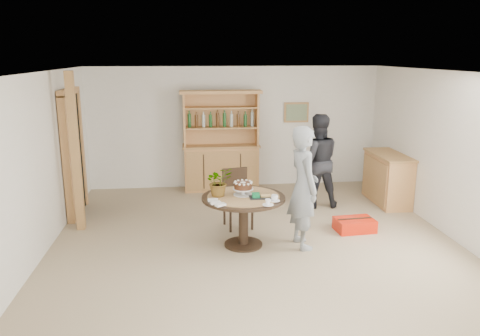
% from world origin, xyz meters
% --- Properties ---
extents(ground, '(7.00, 7.00, 0.00)m').
position_xyz_m(ground, '(0.00, 0.00, 0.00)').
color(ground, tan).
rests_on(ground, ground).
extents(room_shell, '(6.04, 7.04, 2.52)m').
position_xyz_m(room_shell, '(0.00, 0.01, 1.74)').
color(room_shell, white).
rests_on(room_shell, ground).
extents(doorway, '(0.13, 1.10, 2.18)m').
position_xyz_m(doorway, '(-2.93, 2.00, 1.11)').
color(doorway, black).
rests_on(doorway, ground).
extents(pine_post, '(0.12, 0.12, 2.50)m').
position_xyz_m(pine_post, '(-2.70, 1.20, 1.25)').
color(pine_post, '#B97F4E').
rests_on(pine_post, ground).
extents(hutch, '(1.62, 0.54, 2.04)m').
position_xyz_m(hutch, '(-0.30, 3.24, 0.69)').
color(hutch, tan).
rests_on(hutch, ground).
extents(sideboard, '(0.54, 1.26, 0.94)m').
position_xyz_m(sideboard, '(2.74, 2.00, 0.47)').
color(sideboard, tan).
rests_on(sideboard, ground).
extents(dining_table, '(1.20, 1.20, 0.76)m').
position_xyz_m(dining_table, '(-0.19, 0.26, 0.60)').
color(dining_table, black).
rests_on(dining_table, ground).
extents(dining_chair, '(0.49, 0.49, 0.95)m').
position_xyz_m(dining_chair, '(-0.20, 1.09, 0.54)').
color(dining_chair, black).
rests_on(dining_chair, ground).
extents(birthday_cake, '(0.30, 0.30, 0.20)m').
position_xyz_m(birthday_cake, '(-0.19, 0.31, 0.88)').
color(birthday_cake, white).
rests_on(birthday_cake, dining_table).
extents(flower_vase, '(0.47, 0.44, 0.42)m').
position_xyz_m(flower_vase, '(-0.54, 0.31, 0.97)').
color(flower_vase, '#3F7233').
rests_on(flower_vase, dining_table).
extents(gift_tray, '(0.30, 0.20, 0.08)m').
position_xyz_m(gift_tray, '(0.03, 0.14, 0.79)').
color(gift_tray, black).
rests_on(gift_tray, dining_table).
extents(coffee_cup_a, '(0.15, 0.15, 0.09)m').
position_xyz_m(coffee_cup_a, '(0.21, -0.02, 0.80)').
color(coffee_cup_a, white).
rests_on(coffee_cup_a, dining_table).
extents(coffee_cup_b, '(0.15, 0.15, 0.08)m').
position_xyz_m(coffee_cup_b, '(0.09, -0.19, 0.79)').
color(coffee_cup_b, white).
rests_on(coffee_cup_b, dining_table).
extents(napkins, '(0.24, 0.33, 0.03)m').
position_xyz_m(napkins, '(-0.60, -0.05, 0.77)').
color(napkins, white).
rests_on(napkins, dining_table).
extents(teen_boy, '(0.51, 0.70, 1.78)m').
position_xyz_m(teen_boy, '(0.66, 0.16, 0.89)').
color(teen_boy, gray).
rests_on(teen_boy, ground).
extents(adult_person, '(0.85, 0.67, 1.71)m').
position_xyz_m(adult_person, '(1.35, 1.95, 0.85)').
color(adult_person, black).
rests_on(adult_person, ground).
extents(red_suitcase, '(0.63, 0.45, 0.21)m').
position_xyz_m(red_suitcase, '(1.64, 0.64, 0.10)').
color(red_suitcase, red).
rests_on(red_suitcase, ground).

